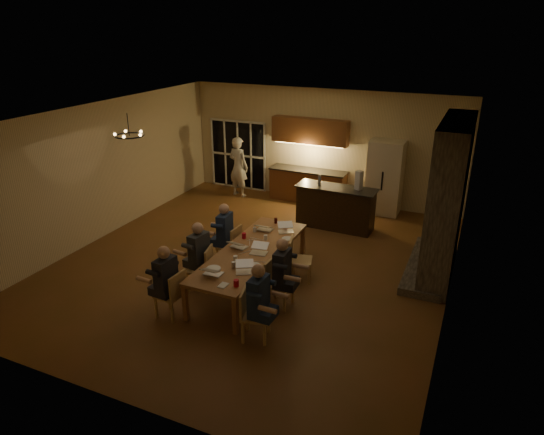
{
  "coord_description": "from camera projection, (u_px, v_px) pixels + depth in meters",
  "views": [
    {
      "loc": [
        4.17,
        -8.47,
        4.9
      ],
      "look_at": [
        0.29,
        0.3,
        1.0
      ],
      "focal_mm": 32.0,
      "sensor_mm": 36.0,
      "label": 1
    }
  ],
  "objects": [
    {
      "name": "fireplace",
      "position": [
        447.0,
        200.0,
        9.61
      ],
      "size": [
        0.58,
        2.5,
        3.2
      ],
      "primitive_type": "cube",
      "color": "#6D6456",
      "rests_on": "ground"
    },
    {
      "name": "standing_person",
      "position": [
        238.0,
        167.0,
        14.35
      ],
      "size": [
        0.73,
        0.56,
        1.79
      ],
      "primitive_type": "imported",
      "rotation": [
        0.0,
        0.0,
        2.93
      ],
      "color": "silver",
      "rests_on": "ground"
    },
    {
      "name": "chair_left_mid",
      "position": [
        200.0,
        268.0,
        9.41
      ],
      "size": [
        0.53,
        0.53,
        0.89
      ],
      "primitive_type": null,
      "rotation": [
        0.0,
        0.0,
        -1.33
      ],
      "color": "tan",
      "rests_on": "ground"
    },
    {
      "name": "plate_near",
      "position": [
        254.0,
        265.0,
        8.85
      ],
      "size": [
        0.23,
        0.23,
        0.02
      ],
      "primitive_type": "cylinder",
      "color": "white",
      "rests_on": "dining_table"
    },
    {
      "name": "mug_mid",
      "position": [
        266.0,
        237.0,
        9.89
      ],
      "size": [
        0.08,
        0.08,
        0.1
      ],
      "primitive_type": "cylinder",
      "color": "white",
      "rests_on": "dining_table"
    },
    {
      "name": "french_doors",
      "position": [
        238.0,
        155.0,
        14.99
      ],
      "size": [
        1.86,
        0.08,
        2.1
      ],
      "primitive_type": "cube",
      "color": "black",
      "rests_on": "ground"
    },
    {
      "name": "laptop_d",
      "position": [
        258.0,
        248.0,
        9.28
      ],
      "size": [
        0.36,
        0.32,
        0.23
      ],
      "primitive_type": null,
      "rotation": [
        0.0,
        0.0,
        0.14
      ],
      "color": "silver",
      "rests_on": "dining_table"
    },
    {
      "name": "person_left_far",
      "position": [
        225.0,
        234.0,
        10.3
      ],
      "size": [
        0.65,
        0.65,
        1.38
      ],
      "primitive_type": null,
      "rotation": [
        0.0,
        0.0,
        -1.48
      ],
      "color": "navy",
      "rests_on": "ground"
    },
    {
      "name": "floor",
      "position": [
        254.0,
        263.0,
        10.58
      ],
      "size": [
        9.0,
        9.0,
        0.0
      ],
      "primitive_type": "plane",
      "color": "brown",
      "rests_on": "ground"
    },
    {
      "name": "laptop_e",
      "position": [
        265.0,
        225.0,
        10.34
      ],
      "size": [
        0.32,
        0.28,
        0.23
      ],
      "primitive_type": null,
      "rotation": [
        0.0,
        0.0,
        3.14
      ],
      "color": "silver",
      "rests_on": "dining_table"
    },
    {
      "name": "laptop_c",
      "position": [
        239.0,
        242.0,
        9.55
      ],
      "size": [
        0.35,
        0.32,
        0.23
      ],
      "primitive_type": null,
      "rotation": [
        0.0,
        0.0,
        3.02
      ],
      "color": "silver",
      "rests_on": "dining_table"
    },
    {
      "name": "left_wall",
      "position": [
        101.0,
        171.0,
        11.49
      ],
      "size": [
        0.04,
        9.0,
        3.2
      ],
      "primitive_type": "cube",
      "color": "beige",
      "rests_on": "ground"
    },
    {
      "name": "redcup_mid",
      "position": [
        244.0,
        236.0,
        9.94
      ],
      "size": [
        0.09,
        0.09,
        0.12
      ],
      "primitive_type": "cylinder",
      "color": "red",
      "rests_on": "dining_table"
    },
    {
      "name": "chair_left_near",
      "position": [
        170.0,
        294.0,
        8.53
      ],
      "size": [
        0.47,
        0.47,
        0.89
      ],
      "primitive_type": null,
      "rotation": [
        0.0,
        0.0,
        -1.65
      ],
      "color": "tan",
      "rests_on": "ground"
    },
    {
      "name": "redcup_near",
      "position": [
        236.0,
        283.0,
        8.15
      ],
      "size": [
        0.09,
        0.09,
        0.12
      ],
      "primitive_type": "cylinder",
      "color": "red",
      "rests_on": "dining_table"
    },
    {
      "name": "can_silver",
      "position": [
        233.0,
        265.0,
        8.76
      ],
      "size": [
        0.07,
        0.07,
        0.12
      ],
      "primitive_type": "cylinder",
      "color": "#B2B2B7",
      "rests_on": "dining_table"
    },
    {
      "name": "kitchenette",
      "position": [
        309.0,
        161.0,
        13.8
      ],
      "size": [
        2.24,
        0.68,
        2.4
      ],
      "primitive_type": null,
      "color": "brown",
      "rests_on": "ground"
    },
    {
      "name": "ceiling",
      "position": [
        252.0,
        115.0,
        9.37
      ],
      "size": [
        8.0,
        9.0,
        0.04
      ],
      "primitive_type": "cube",
      "color": "white",
      "rests_on": "back_wall"
    },
    {
      "name": "bar_bottle",
      "position": [
        320.0,
        180.0,
        12.18
      ],
      "size": [
        0.08,
        0.08,
        0.24
      ],
      "primitive_type": "cylinder",
      "color": "#99999E",
      "rests_on": "bar_island"
    },
    {
      "name": "refrigerator",
      "position": [
        385.0,
        177.0,
        13.01
      ],
      "size": [
        0.9,
        0.68,
        2.0
      ],
      "primitive_type": "cube",
      "color": "beige",
      "rests_on": "ground"
    },
    {
      "name": "bar_island",
      "position": [
        335.0,
        208.0,
        12.2
      ],
      "size": [
        2.02,
        0.74,
        1.08
      ],
      "primitive_type": "cube",
      "rotation": [
        0.0,
        0.0,
        -0.03
      ],
      "color": "black",
      "rests_on": "ground"
    },
    {
      "name": "mug_front",
      "position": [
        235.0,
        258.0,
        9.02
      ],
      "size": [
        0.08,
        0.08,
        0.1
      ],
      "primitive_type": "cylinder",
      "color": "white",
      "rests_on": "dining_table"
    },
    {
      "name": "laptop_a",
      "position": [
        213.0,
        268.0,
        8.53
      ],
      "size": [
        0.33,
        0.29,
        0.23
      ],
      "primitive_type": null,
      "rotation": [
        0.0,
        0.0,
        3.17
      ],
      "color": "silver",
      "rests_on": "dining_table"
    },
    {
      "name": "person_left_mid",
      "position": [
        199.0,
        256.0,
        9.37
      ],
      "size": [
        0.68,
        0.68,
        1.38
      ],
      "primitive_type": null,
      "rotation": [
        0.0,
        0.0,
        -1.71
      ],
      "color": "#32353B",
      "rests_on": "ground"
    },
    {
      "name": "can_cola",
      "position": [
        276.0,
        221.0,
        10.69
      ],
      "size": [
        0.07,
        0.07,
        0.12
      ],
      "primitive_type": "cylinder",
      "color": "#3F0F0C",
      "rests_on": "dining_table"
    },
    {
      "name": "person_right_mid",
      "position": [
        282.0,
        274.0,
        8.69
      ],
      "size": [
        0.62,
        0.62,
        1.38
      ],
      "primitive_type": null,
      "rotation": [
        0.0,
        0.0,
        1.61
      ],
      "color": "#24252E",
      "rests_on": "ground"
    },
    {
      "name": "right_wall",
      "position": [
        460.0,
        224.0,
        8.47
      ],
      "size": [
        0.04,
        9.0,
        3.2
      ],
      "primitive_type": "cube",
      "color": "beige",
      "rests_on": "ground"
    },
    {
      "name": "person_right_near",
      "position": [
        259.0,
        303.0,
        7.8
      ],
      "size": [
        0.62,
        0.62,
        1.38
      ],
      "primitive_type": null,
      "rotation": [
        0.0,
        0.0,
        1.54
      ],
      "color": "navy",
      "rests_on": "ground"
    },
    {
      "name": "chair_right_mid",
      "position": [
        280.0,
        284.0,
        8.86
      ],
      "size": [
        0.46,
        0.46,
        0.89
      ],
      "primitive_type": null,
      "rotation": [
        0.0,
        0.0,
        1.51
      ],
      "color": "tan",
      "rests_on": "ground"
    },
    {
      "name": "person_left_near",
      "position": [
        166.0,
        282.0,
        8.41
      ],
      "size": [
        0.65,
        0.65,
        1.38
      ],
      "primitive_type": null,
      "rotation": [
        0.0,
        0.0,
        -1.66
      ],
      "color": "#24252E",
      "rests_on": "ground"
    },
    {
      "name": "chair_left_far",
      "position": [
        229.0,
        245.0,
        10.37
      ],
      "size": [
        0.46,
        0.46,
        0.89
      ],
      "primitive_type": null,
      "rotation": [
        0.0,
        0.0,
        -1.62
      ],
      "color": "tan",
      "rests_on": "ground"
    },
    {
      "name": "redcup_far",
      "position": [
        286.0,
        224.0,
        10.5
      ],
      "size": [
        0.09,
        0.09,
        0.12
      ],
      "primitive_type": "cylinder",
      "color": "red",
      "rests_on": "dining_table"
    },
    {
      "name": "plate_far",
      "position": [
        287.0,
        239.0,
        9.93
      ],
      "size": [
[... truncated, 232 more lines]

